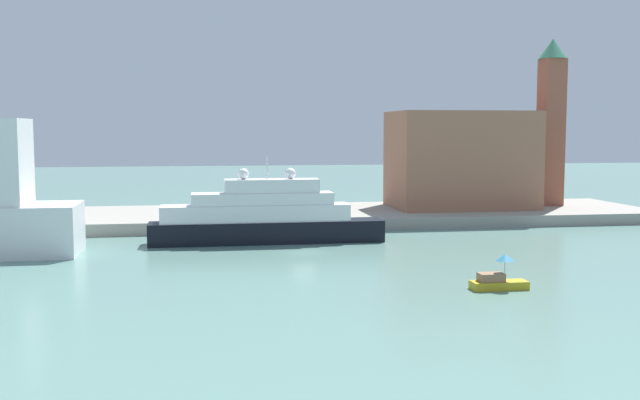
# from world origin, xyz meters

# --- Properties ---
(ground) EXTENTS (400.00, 400.00, 0.00)m
(ground) POSITION_xyz_m (0.00, 0.00, 0.00)
(ground) COLOR slate
(quay_dock) EXTENTS (110.00, 22.78, 1.59)m
(quay_dock) POSITION_xyz_m (0.00, 27.39, 0.79)
(quay_dock) COLOR gray
(quay_dock) RESTS_ON ground
(large_yacht) EXTENTS (27.52, 4.10, 10.15)m
(large_yacht) POSITION_xyz_m (-3.67, 7.98, 2.99)
(large_yacht) COLOR black
(large_yacht) RESTS_ON ground
(small_motorboat) EXTENTS (4.74, 1.64, 2.94)m
(small_motorboat) POSITION_xyz_m (13.32, -20.88, 0.84)
(small_motorboat) COLOR #B7991E
(small_motorboat) RESTS_ON ground
(harbor_building) EXTENTS (20.65, 13.13, 14.45)m
(harbor_building) POSITION_xyz_m (27.87, 28.21, 8.82)
(harbor_building) COLOR #9E664C
(harbor_building) RESTS_ON quay_dock
(bell_tower) EXTENTS (4.32, 4.32, 25.62)m
(bell_tower) POSITION_xyz_m (42.76, 29.28, 15.26)
(bell_tower) COLOR #93513D
(bell_tower) RESTS_ON quay_dock
(parked_car) EXTENTS (4.50, 1.89, 1.44)m
(parked_car) POSITION_xyz_m (-10.56, 21.02, 2.21)
(parked_car) COLOR silver
(parked_car) RESTS_ON quay_dock
(person_figure) EXTENTS (0.36, 0.36, 1.56)m
(person_figure) POSITION_xyz_m (-6.82, 21.60, 2.30)
(person_figure) COLOR #4C4C4C
(person_figure) RESTS_ON quay_dock
(mooring_bollard) EXTENTS (0.42, 0.42, 0.66)m
(mooring_bollard) POSITION_xyz_m (2.53, 17.08, 1.92)
(mooring_bollard) COLOR black
(mooring_bollard) RESTS_ON quay_dock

